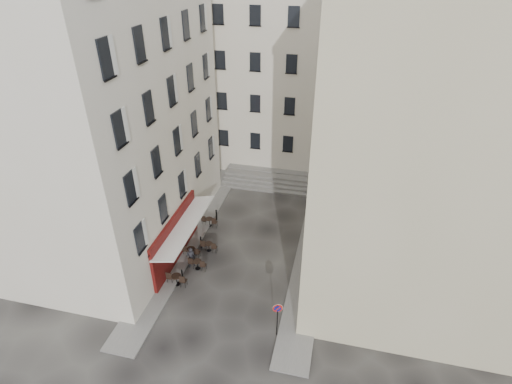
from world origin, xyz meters
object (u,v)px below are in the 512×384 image
(pedestrian, at_px, (191,257))
(no_parking_sign, at_px, (277,314))
(bistro_table_b, at_px, (198,264))
(bistro_table_a, at_px, (177,279))

(pedestrian, bearing_deg, no_parking_sign, 113.83)
(pedestrian, bearing_deg, bistro_table_b, 127.90)
(no_parking_sign, bearing_deg, bistro_table_b, 127.84)
(bistro_table_b, xyz_separation_m, pedestrian, (-0.49, 0.16, 0.34))
(bistro_table_b, height_order, pedestrian, pedestrian)
(pedestrian, bearing_deg, bistro_table_a, 48.16)
(no_parking_sign, relative_size, bistro_table_b, 1.91)
(no_parking_sign, height_order, bistro_table_b, no_parking_sign)
(no_parking_sign, relative_size, pedestrian, 1.50)
(no_parking_sign, xyz_separation_m, bistro_table_b, (-6.15, 4.06, -1.23))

